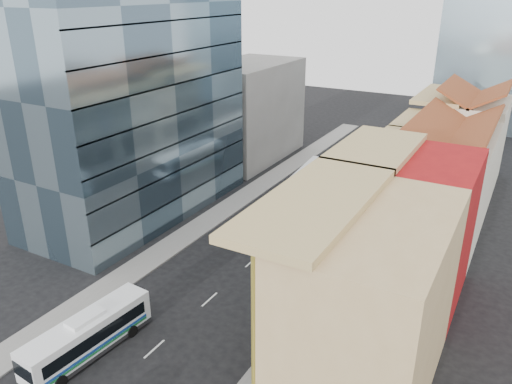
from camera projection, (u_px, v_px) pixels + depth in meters
The scene contains 14 objects.
ground at pixel (145, 357), 34.85m from camera, with size 200.00×200.00×0.00m, color black.
sidewalk_right at pixel (362, 251), 48.69m from camera, with size 3.00×90.00×0.15m, color slate.
sidewalk_left at pixel (217, 215), 56.39m from camera, with size 3.00×90.00×0.15m, color slate.
shophouse_tan at pixel (369, 307), 30.24m from camera, with size 8.00×14.00×12.00m, color tan.
shophouse_red at pixel (415, 229), 39.91m from camera, with size 8.00×10.00×12.00m, color #A21212.
shophouse_cream_near at pixel (437, 200), 47.94m from camera, with size 8.00×9.00×10.00m, color silver.
shophouse_cream_mid at pixel (453, 172), 55.19m from camera, with size 8.00×9.00×10.00m, color silver.
shophouse_cream_far at pixel (468, 143), 63.46m from camera, with size 8.00×12.00×11.00m, color silver.
office_tower at pixel (129, 79), 52.11m from camera, with size 12.00×26.00×30.00m, color #3C5160.
office_block_far at pixel (248, 111), 73.24m from camera, with size 10.00×18.00×14.00m, color gray.
bus_left_near at pixel (88, 334), 34.71m from camera, with size 2.30×9.84×3.15m, color white, non-canonical shape.
bus_left_far at pixel (308, 181), 61.32m from camera, with size 2.63×11.23×3.60m, color silver, non-canonical shape.
bus_right at pixel (299, 267), 42.55m from camera, with size 2.66×11.34×3.64m, color silver, non-canonical shape.
sedan_left at pixel (74, 340), 35.63m from camera, with size 1.43×3.54×1.20m, color silver.
Camera 1 is at (20.38, -20.40, 24.03)m, focal length 35.00 mm.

